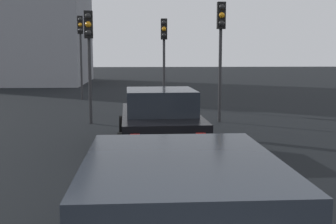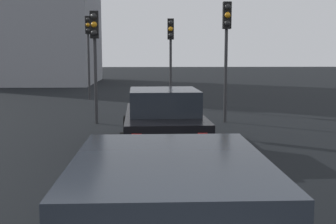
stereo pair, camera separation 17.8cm
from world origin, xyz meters
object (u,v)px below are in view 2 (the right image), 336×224
traffic_light_far_left (95,43)px  traffic_light_far_right (88,40)px  traffic_light_near_left (227,37)px  car_black_lead (164,119)px  traffic_light_near_right (171,44)px

traffic_light_far_left → traffic_light_far_right: (7.94, 1.27, 0.35)m
traffic_light_near_left → traffic_light_far_left: traffic_light_near_left is taller
car_black_lead → traffic_light_near_right: size_ratio=1.11×
traffic_light_near_right → car_black_lead: bearing=-1.7°
traffic_light_near_left → traffic_light_near_right: traffic_light_near_left is taller
traffic_light_near_right → traffic_light_far_right: traffic_light_far_right is taller
car_black_lead → traffic_light_far_left: bearing=27.5°
car_black_lead → traffic_light_near_left: size_ratio=1.05×
traffic_light_near_left → car_black_lead: bearing=-29.4°
traffic_light_far_left → car_black_lead: bearing=26.5°
traffic_light_near_right → traffic_light_far_left: bearing=-29.6°
car_black_lead → traffic_light_near_right: 8.62m
car_black_lead → traffic_light_near_left: (3.98, -2.31, 2.23)m
traffic_light_far_left → traffic_light_far_right: size_ratio=0.88×
traffic_light_near_left → traffic_light_near_right: bearing=-158.3°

